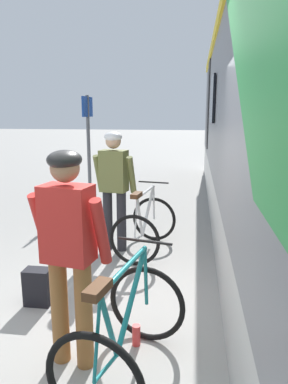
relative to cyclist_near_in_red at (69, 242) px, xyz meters
name	(u,v)px	position (x,y,z in m)	size (l,w,h in m)	color
ground_plane	(90,340)	(0.05, 0.29, -1.05)	(80.00, 80.00, 0.00)	gray
cyclist_near_in_red	(69,242)	(0.00, 0.00, 0.00)	(0.65, 0.38, 1.76)	#935B2D
cyclist_far_in_olive	(114,181)	(-0.22, 2.52, 0.00)	(0.65, 0.38, 1.76)	#232328
bicycle_near_teal	(124,332)	(0.45, -0.12, -0.65)	(0.91, 1.19, 0.99)	black
bicycle_far_white	(145,226)	(0.25, 2.49, -0.65)	(0.86, 1.16, 0.99)	black
backpack_on_platform	(38,287)	(-0.68, 0.84, -0.85)	(0.28, 0.18, 0.40)	black
water_bottle_near_the_bikes	(136,335)	(0.48, 0.30, -0.96)	(0.07, 0.07, 0.19)	red
water_bottle_by_the_backpack	(36,285)	(-0.81, 1.07, -0.96)	(0.07, 0.07, 0.19)	red
platform_sign_post	(88,131)	(-1.48, 5.49, 0.57)	(0.08, 0.70, 2.40)	#595B60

